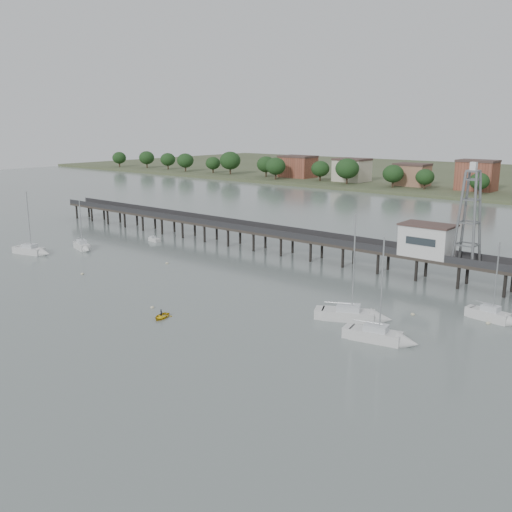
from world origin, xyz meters
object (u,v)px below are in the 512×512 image
Objects in this scene: sailboat_a at (35,251)px; white_tender at (154,240)px; sailboat_e at (497,317)px; sailboat_d at (386,338)px; pier at (301,238)px; sailboat_c at (360,316)px; lattice_tower at (469,217)px; sailboat_b at (83,247)px; yellow_dinghy at (161,318)px.

white_tender is at bearing 55.10° from sailboat_a.
sailboat_e is 0.84× the size of sailboat_a.
sailboat_d is 17.52m from sailboat_e.
sailboat_d reaches higher than white_tender.
pier is 10.06× the size of sailboat_c.
white_tender is (-33.31, -8.44, -3.42)m from pier.
sailboat_b is (-68.94, -23.50, -10.44)m from lattice_tower.
lattice_tower reaches higher than sailboat_e.
sailboat_b is 9.27m from sailboat_a.
sailboat_b reaches higher than yellow_dinghy.
lattice_tower reaches higher than sailboat_d.
yellow_dinghy is at bearing -26.28° from sailboat_a.
sailboat_b is (-78.34, -9.86, 0.00)m from sailboat_e.
lattice_tower is at bearing 32.94° from sailboat_b.
lattice_tower reaches higher than white_tender.
lattice_tower reaches higher than sailboat_c.
sailboat_b is 15.62m from white_tender.
sailboat_d is at bearing -8.33° from white_tender.
lattice_tower is at bearing 81.75° from sailboat_d.
sailboat_b is 0.81× the size of sailboat_a.
white_tender is (-64.81, -8.44, -10.73)m from lattice_tower.
lattice_tower is 27.13m from sailboat_c.
sailboat_c is (-13.86, -10.99, -0.02)m from sailboat_e.
pier is at bearing 168.19° from sailboat_e.
white_tender is at bearing 139.59° from sailboat_c.
sailboat_d is 1.26× the size of sailboat_b.
yellow_dinghy is (6.31, -40.64, -3.79)m from pier.
lattice_tower reaches higher than sailboat_a.
lattice_tower is at bearing 16.58° from white_tender.
sailboat_e is 43.88m from yellow_dinghy.
sailboat_d is at bearing 2.57° from yellow_dinghy.
white_tender is (-66.61, 20.98, -0.27)m from sailboat_d.
sailboat_d is 4.11× the size of white_tender.
sailboat_a is at bearing 170.13° from sailboat_d.
sailboat_e is at bearing 17.99° from yellow_dinghy.
white_tender is at bearing -165.78° from pier.
sailboat_b is (-37.44, -23.50, -3.14)m from pier.
sailboat_b reaches higher than pier.
sailboat_a is at bearing -142.39° from pier.
lattice_tower is 1.16× the size of sailboat_d.
sailboat_e is 0.74× the size of sailboat_c.
sailboat_d is 7.89m from sailboat_c.
pier is 34.53m from white_tender.
lattice_tower is at bearing 38.22° from yellow_dinghy.
yellow_dinghy reaches higher than white_tender.
sailboat_c is at bearing -100.27° from lattice_tower.
lattice_tower is 1.19× the size of sailboat_a.
pier is 14.13× the size of sailboat_b.
pier is at bearing 126.78° from sailboat_d.
yellow_dinghy is (-27.00, -11.21, -0.64)m from sailboat_d.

